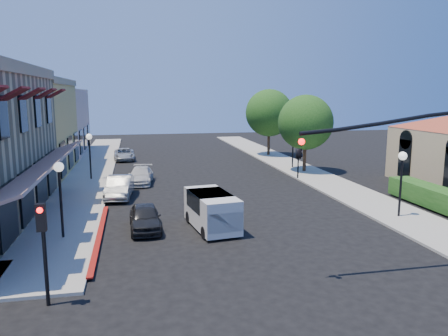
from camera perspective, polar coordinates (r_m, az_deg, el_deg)
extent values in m
plane|color=black|center=(14.73, 10.72, -16.92)|extent=(120.00, 120.00, 0.00)
cube|color=gray|center=(39.82, -16.68, -0.09)|extent=(3.50, 50.00, 0.12)
cube|color=gray|center=(42.04, 7.80, 0.73)|extent=(3.50, 50.00, 0.12)
cube|color=maroon|center=(21.24, -15.92, -8.67)|extent=(0.25, 10.00, 0.06)
cube|color=tan|center=(23.79, -25.54, 11.77)|extent=(0.50, 18.20, 0.60)
cube|color=#561416|center=(23.80, -22.25, 0.50)|extent=(1.75, 17.00, 0.67)
cube|color=#480E11|center=(20.10, -25.73, 8.73)|extent=(1.02, 1.50, 0.60)
cube|color=#480E11|center=(23.41, -23.74, 8.88)|extent=(1.02, 1.50, 0.60)
cube|color=#480E11|center=(26.75, -22.25, 8.98)|extent=(1.02, 1.50, 0.60)
cube|color=#480E11|center=(30.10, -21.09, 9.05)|extent=(1.02, 1.50, 0.60)
cube|color=black|center=(20.35, -26.41, -5.44)|extent=(0.12, 2.60, 2.60)
cube|color=black|center=(23.56, -24.36, -3.32)|extent=(0.12, 2.60, 2.60)
cube|color=black|center=(26.82, -22.81, -1.72)|extent=(0.12, 2.60, 2.60)
cube|color=black|center=(30.11, -21.60, -0.46)|extent=(0.12, 2.60, 2.60)
cube|color=tan|center=(39.59, -26.87, 4.67)|extent=(10.00, 12.00, 7.60)
cube|color=tan|center=(51.27, -23.41, 5.50)|extent=(10.00, 12.00, 7.00)
cube|color=black|center=(35.04, 22.52, 1.16)|extent=(0.12, 1.40, 2.80)
cube|color=#1A4814|center=(27.83, 26.22, -4.94)|extent=(1.40, 8.00, 1.10)
cylinder|color=#372616|center=(37.29, 10.46, 1.06)|extent=(0.28, 0.28, 2.10)
sphere|color=#1A4814|center=(36.96, 10.61, 5.89)|extent=(4.56, 4.56, 4.56)
cylinder|color=#372616|center=(46.61, 5.84, 2.99)|extent=(0.28, 0.28, 2.27)
sphere|color=#1A4814|center=(46.33, 5.92, 7.18)|extent=(4.94, 4.94, 4.94)
cylinder|color=black|center=(16.52, 22.65, 5.63)|extent=(7.80, 0.14, 0.14)
imported|color=black|center=(14.77, 9.80, 2.32)|extent=(0.20, 0.16, 1.00)
sphere|color=#FF0C0C|center=(14.57, 10.10, 3.40)|extent=(0.22, 0.22, 0.22)
cylinder|color=black|center=(14.80, -22.31, -11.05)|extent=(0.12, 0.12, 3.00)
cube|color=black|center=(14.24, -22.78, -5.97)|extent=(0.28, 0.22, 0.85)
sphere|color=#FF0C0C|center=(14.07, -22.94, -5.12)|extent=(0.18, 0.18, 0.18)
cylinder|color=black|center=(20.99, -20.50, -4.59)|extent=(0.12, 0.12, 3.20)
sphere|color=white|center=(20.65, -20.78, 0.12)|extent=(0.44, 0.44, 0.44)
cylinder|color=black|center=(34.64, -17.07, 1.05)|extent=(0.12, 0.12, 3.20)
sphere|color=white|center=(34.44, -17.22, 3.93)|extent=(0.44, 0.44, 0.44)
cylinder|color=black|center=(24.84, 22.06, -2.53)|extent=(0.12, 0.12, 3.20)
sphere|color=white|center=(24.55, 22.32, 1.47)|extent=(0.44, 0.44, 0.44)
cylinder|color=black|center=(38.95, 8.97, 2.28)|extent=(0.12, 0.12, 3.20)
sphere|color=white|center=(38.77, 9.04, 4.85)|extent=(0.44, 0.44, 0.44)
cube|color=silver|center=(21.38, -1.62, -5.50)|extent=(2.27, 4.20, 1.64)
cube|color=silver|center=(19.83, -0.06, -6.99)|extent=(1.74, 0.77, 0.91)
cube|color=black|center=(19.99, -0.37, -5.49)|extent=(1.54, 0.30, 0.82)
cube|color=black|center=(21.52, -1.85, -4.26)|extent=(2.06, 2.59, 0.82)
cylinder|color=black|center=(20.09, -2.51, -8.45)|extent=(0.31, 0.63, 0.60)
cylinder|color=black|center=(22.60, -4.57, -6.40)|extent=(0.31, 0.63, 0.60)
cylinder|color=black|center=(20.58, 1.65, -8.01)|extent=(0.31, 0.63, 0.60)
cylinder|color=black|center=(23.03, -0.84, -6.06)|extent=(0.31, 0.63, 0.60)
imported|color=black|center=(21.67, -10.29, -6.36)|extent=(1.55, 3.68, 1.24)
imported|color=gray|center=(28.52, -13.50, -2.44)|extent=(1.87, 4.31, 1.38)
imported|color=beige|center=(32.68, -10.83, -0.98)|extent=(2.13, 4.25, 1.18)
imported|color=#AAADB0|center=(44.54, -12.91, 1.76)|extent=(2.07, 4.28, 1.17)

